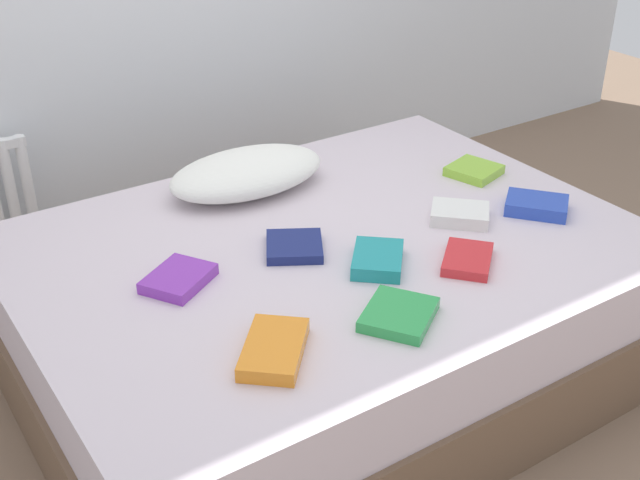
% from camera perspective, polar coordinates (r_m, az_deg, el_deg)
% --- Properties ---
extents(ground_plane, '(8.00, 8.00, 0.00)m').
position_cam_1_polar(ground_plane, '(2.93, 0.55, -8.63)').
color(ground_plane, '#7F6651').
extents(bed, '(2.00, 1.50, 0.50)m').
position_cam_1_polar(bed, '(2.78, 0.57, -4.61)').
color(bed, brown).
rests_on(bed, ground).
extents(pillow, '(0.59, 0.35, 0.13)m').
position_cam_1_polar(pillow, '(2.98, -5.09, 4.68)').
color(pillow, white).
rests_on(pillow, bed).
extents(textbook_red, '(0.24, 0.24, 0.03)m').
position_cam_1_polar(textbook_red, '(2.56, 10.20, -1.33)').
color(textbook_red, red).
rests_on(textbook_red, bed).
extents(textbook_orange, '(0.27, 0.28, 0.04)m').
position_cam_1_polar(textbook_orange, '(2.13, -3.22, -7.57)').
color(textbook_orange, orange).
rests_on(textbook_orange, bed).
extents(textbook_white, '(0.24, 0.24, 0.04)m').
position_cam_1_polar(textbook_white, '(2.81, 9.68, 1.78)').
color(textbook_white, white).
rests_on(textbook_white, bed).
extents(textbook_purple, '(0.25, 0.24, 0.04)m').
position_cam_1_polar(textbook_purple, '(2.45, -9.79, -2.66)').
color(textbook_purple, purple).
rests_on(textbook_purple, bed).
extents(textbook_green, '(0.27, 0.26, 0.03)m').
position_cam_1_polar(textbook_green, '(2.27, 5.49, -5.18)').
color(textbook_green, green).
rests_on(textbook_green, bed).
extents(textbook_blue, '(0.25, 0.25, 0.05)m').
position_cam_1_polar(textbook_blue, '(2.92, 14.80, 2.34)').
color(textbook_blue, '#2847B7').
rests_on(textbook_blue, bed).
extents(textbook_teal, '(0.25, 0.25, 0.04)m').
position_cam_1_polar(textbook_teal, '(2.51, 4.02, -1.36)').
color(textbook_teal, teal).
rests_on(textbook_teal, bed).
extents(textbook_navy, '(0.24, 0.25, 0.03)m').
position_cam_1_polar(textbook_navy, '(2.59, -1.79, -0.45)').
color(textbook_navy, navy).
rests_on(textbook_navy, bed).
extents(textbook_lime, '(0.21, 0.21, 0.03)m').
position_cam_1_polar(textbook_lime, '(3.16, 10.64, 4.77)').
color(textbook_lime, '#8CC638').
rests_on(textbook_lime, bed).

